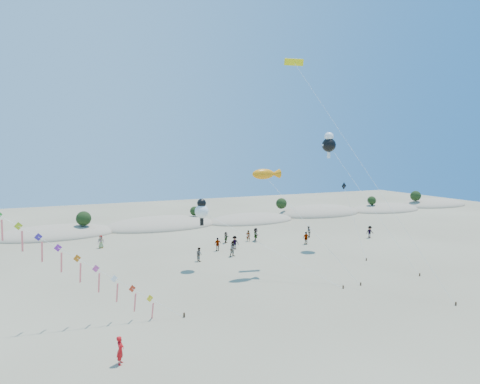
{
  "coord_description": "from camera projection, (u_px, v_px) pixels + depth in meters",
  "views": [
    {
      "loc": [
        -14.48,
        -20.49,
        12.54
      ],
      "look_at": [
        0.74,
        14.0,
        8.7
      ],
      "focal_mm": 30.0,
      "sensor_mm": 36.0,
      "label": 1
    }
  ],
  "objects": [
    {
      "name": "dune_ridge",
      "position": [
        167.0,
        226.0,
        67.24
      ],
      "size": [
        145.3,
        11.49,
        5.57
      ],
      "color": "gray",
      "rests_on": "ground"
    },
    {
      "name": "flyer_foreground",
      "position": [
        120.0,
        350.0,
        23.63
      ],
      "size": [
        0.6,
        0.73,
        1.7
      ],
      "primitive_type": "imported",
      "rotation": [
        0.0,
        0.0,
        1.2
      ],
      "color": "red",
      "rests_on": "ground"
    },
    {
      "name": "ground",
      "position": [
        317.0,
        347.0,
        25.74
      ],
      "size": [
        160.0,
        160.0,
        0.0
      ],
      "primitive_type": "plane",
      "color": "#796F53",
      "rests_on": "ground"
    },
    {
      "name": "dark_kite",
      "position": [
        350.0,
        205.0,
        49.29
      ],
      "size": [
        1.34,
        5.62,
        8.64
      ],
      "color": "#3F2D1E",
      "rests_on": "ground"
    },
    {
      "name": "beachgoers",
      "position": [
        255.0,
        239.0,
        53.42
      ],
      "size": [
        37.35,
        11.93,
        1.87
      ],
      "color": "slate",
      "rests_on": "ground"
    },
    {
      "name": "cartoon_kite_high",
      "position": [
        329.0,
        143.0,
        51.46
      ],
      "size": [
        2.12,
        15.1,
        14.99
      ],
      "color": "#3F2D1E",
      "rests_on": "ground"
    },
    {
      "name": "parafoil_kite",
      "position": [
        297.0,
        67.0,
        44.67
      ],
      "size": [
        5.84,
        18.59,
        22.91
      ],
      "color": "#3F2D1E",
      "rests_on": "ground"
    },
    {
      "name": "fish_kite",
      "position": [
        266.0,
        174.0,
        40.49
      ],
      "size": [
        7.91,
        7.74,
        10.79
      ],
      "color": "#3F2D1E",
      "rests_on": "ground"
    },
    {
      "name": "cartoon_kite_low",
      "position": [
        202.0,
        210.0,
        42.51
      ],
      "size": [
        10.56,
        12.16,
        7.55
      ],
      "color": "#3F2D1E",
      "rests_on": "ground"
    }
  ]
}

